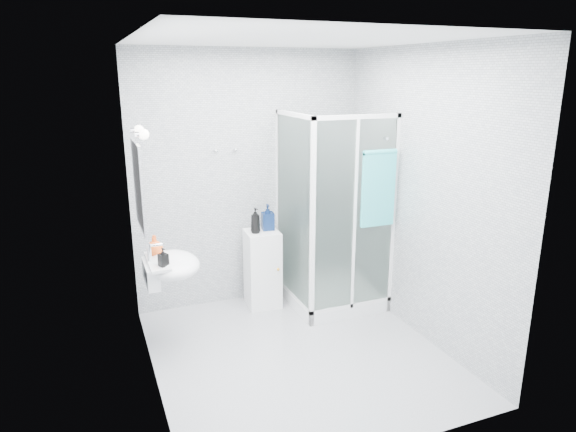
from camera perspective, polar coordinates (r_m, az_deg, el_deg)
name	(u,v)px	position (r m, az deg, el deg)	size (l,w,h in m)	color
room	(298,210)	(4.12, 1.17, 0.72)	(2.40, 2.60, 2.60)	#B9BEC0
shower_enclosure	(329,265)	(5.32, 4.54, -5.50)	(0.90, 0.95, 2.00)	white
wall_basin	(169,266)	(4.44, -13.06, -5.43)	(0.46, 0.56, 0.35)	white
mirror	(138,186)	(4.22, -16.31, 3.23)	(0.02, 0.60, 0.70)	white
vanity_lights	(141,132)	(4.16, -16.07, 8.95)	(0.10, 0.40, 0.08)	silver
wall_hooks	(226,150)	(5.14, -6.94, 7.25)	(0.23, 0.06, 0.03)	silver
storage_cabinet	(263,269)	(5.34, -2.84, -5.86)	(0.35, 0.37, 0.81)	white
hand_towel	(378,187)	(4.87, 10.02, 3.24)	(0.34, 0.05, 0.73)	#32BABF
shampoo_bottle_a	(255,221)	(5.13, -3.64, -0.51)	(0.10, 0.10, 0.26)	black
shampoo_bottle_b	(268,217)	(5.23, -2.26, -0.12)	(0.12, 0.12, 0.27)	#0C1F48
soap_dispenser_orange	(155,245)	(4.49, -14.61, -3.17)	(0.14, 0.14, 0.18)	#FB5D1D
soap_dispenser_black	(163,257)	(4.24, -13.70, -4.46)	(0.07, 0.07, 0.15)	black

